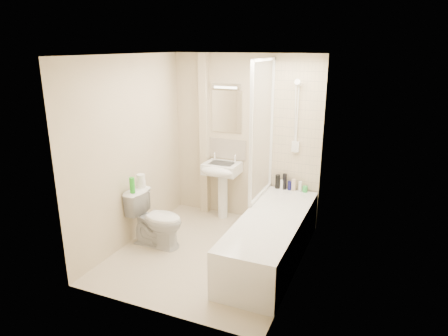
% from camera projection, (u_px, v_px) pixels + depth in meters
% --- Properties ---
extents(floor, '(2.50, 2.50, 0.00)m').
position_uv_depth(floor, '(209.00, 253.00, 5.02)').
color(floor, beige).
rests_on(floor, ground).
extents(wall_back, '(2.20, 0.02, 2.40)m').
position_uv_depth(wall_back, '(245.00, 139.00, 5.76)').
color(wall_back, beige).
rests_on(wall_back, ground).
extents(wall_left, '(0.02, 2.50, 2.40)m').
position_uv_depth(wall_left, '(130.00, 152.00, 5.07)').
color(wall_left, beige).
rests_on(wall_left, ground).
extents(wall_right, '(0.02, 2.50, 2.40)m').
position_uv_depth(wall_right, '(302.00, 172.00, 4.25)').
color(wall_right, beige).
rests_on(wall_right, ground).
extents(ceiling, '(2.20, 2.50, 0.02)m').
position_uv_depth(ceiling, '(207.00, 55.00, 4.31)').
color(ceiling, white).
rests_on(ceiling, wall_back).
extents(tile_back, '(0.70, 0.01, 1.75)m').
position_uv_depth(tile_back, '(297.00, 128.00, 5.40)').
color(tile_back, beige).
rests_on(tile_back, wall_back).
extents(tile_right, '(0.01, 2.10, 1.75)m').
position_uv_depth(tile_right, '(305.00, 149.00, 4.32)').
color(tile_right, beige).
rests_on(tile_right, wall_right).
extents(pipe_boxing, '(0.12, 0.12, 2.40)m').
position_uv_depth(pipe_boxing, '(205.00, 136.00, 5.94)').
color(pipe_boxing, beige).
rests_on(pipe_boxing, ground).
extents(splashback, '(0.60, 0.02, 0.30)m').
position_uv_depth(splashback, '(227.00, 149.00, 5.91)').
color(splashback, beige).
rests_on(splashback, wall_back).
extents(mirror, '(0.46, 0.01, 0.60)m').
position_uv_depth(mirror, '(227.00, 112.00, 5.74)').
color(mirror, white).
rests_on(mirror, wall_back).
extents(strip_light, '(0.42, 0.07, 0.07)m').
position_uv_depth(strip_light, '(226.00, 86.00, 5.61)').
color(strip_light, silver).
rests_on(strip_light, wall_back).
extents(bathtub, '(0.70, 2.10, 0.55)m').
position_uv_depth(bathtub, '(271.00, 238.00, 4.79)').
color(bathtub, white).
rests_on(bathtub, ground).
extents(shower_screen, '(0.04, 0.92, 1.80)m').
position_uv_depth(shower_screen, '(262.00, 130.00, 5.14)').
color(shower_screen, white).
rests_on(shower_screen, bathtub).
extents(shower_fixture, '(0.10, 0.16, 0.99)m').
position_uv_depth(shower_fixture, '(297.00, 120.00, 5.33)').
color(shower_fixture, white).
rests_on(shower_fixture, wall_back).
extents(pedestal_sink, '(0.51, 0.47, 0.98)m').
position_uv_depth(pedestal_sink, '(221.00, 175.00, 5.81)').
color(pedestal_sink, white).
rests_on(pedestal_sink, ground).
extents(bottle_black_a, '(0.07, 0.07, 0.20)m').
position_uv_depth(bottle_black_a, '(278.00, 182.00, 5.65)').
color(bottle_black_a, black).
rests_on(bottle_black_a, bathtub).
extents(bottle_white_a, '(0.06, 0.06, 0.13)m').
position_uv_depth(bottle_white_a, '(282.00, 184.00, 5.63)').
color(bottle_white_a, white).
rests_on(bottle_white_a, bathtub).
extents(bottle_black_b, '(0.06, 0.06, 0.23)m').
position_uv_depth(bottle_black_b, '(285.00, 182.00, 5.60)').
color(bottle_black_b, black).
rests_on(bottle_black_b, bathtub).
extents(bottle_blue, '(0.05, 0.05, 0.13)m').
position_uv_depth(bottle_blue, '(290.00, 186.00, 5.59)').
color(bottle_blue, '#131353').
rests_on(bottle_blue, bathtub).
extents(bottle_cream, '(0.07, 0.07, 0.16)m').
position_uv_depth(bottle_cream, '(294.00, 185.00, 5.56)').
color(bottle_cream, beige).
rests_on(bottle_cream, bathtub).
extents(bottle_white_b, '(0.05, 0.05, 0.14)m').
position_uv_depth(bottle_white_b, '(300.00, 186.00, 5.53)').
color(bottle_white_b, white).
rests_on(bottle_white_b, bathtub).
extents(bottle_green, '(0.07, 0.07, 0.08)m').
position_uv_depth(bottle_green, '(305.00, 189.00, 5.52)').
color(bottle_green, green).
rests_on(bottle_green, bathtub).
extents(toilet, '(0.44, 0.73, 0.73)m').
position_uv_depth(toilet, '(156.00, 219.00, 5.12)').
color(toilet, white).
rests_on(toilet, ground).
extents(toilet_roll_lower, '(0.12, 0.12, 0.09)m').
position_uv_depth(toilet_roll_lower, '(141.00, 184.00, 5.18)').
color(toilet_roll_lower, white).
rests_on(toilet_roll_lower, toilet).
extents(toilet_roll_upper, '(0.10, 0.10, 0.09)m').
position_uv_depth(toilet_roll_upper, '(141.00, 178.00, 5.13)').
color(toilet_roll_upper, white).
rests_on(toilet_roll_upper, toilet_roll_lower).
extents(green_bottle, '(0.06, 0.06, 0.20)m').
position_uv_depth(green_bottle, '(132.00, 185.00, 4.97)').
color(green_bottle, green).
rests_on(green_bottle, toilet).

